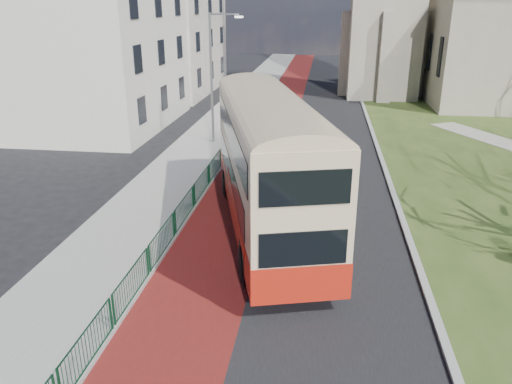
# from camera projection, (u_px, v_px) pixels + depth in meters

# --- Properties ---
(ground) EXTENTS (160.00, 160.00, 0.00)m
(ground) POSITION_uv_depth(u_px,v_px,m) (231.00, 297.00, 15.57)
(ground) COLOR black
(ground) RESTS_ON ground
(road_carriageway) EXTENTS (9.00, 120.00, 0.01)m
(road_carriageway) POSITION_uv_depth(u_px,v_px,m) (306.00, 139.00, 33.92)
(road_carriageway) COLOR black
(road_carriageway) RESTS_ON ground
(bus_lane) EXTENTS (3.40, 120.00, 0.01)m
(bus_lane) POSITION_uv_depth(u_px,v_px,m) (267.00, 137.00, 34.26)
(bus_lane) COLOR #591414
(bus_lane) RESTS_ON ground
(pavement_west) EXTENTS (4.00, 120.00, 0.12)m
(pavement_west) POSITION_uv_depth(u_px,v_px,m) (213.00, 135.00, 34.72)
(pavement_west) COLOR gray
(pavement_west) RESTS_ON ground
(kerb_west) EXTENTS (0.25, 120.00, 0.13)m
(kerb_west) POSITION_uv_depth(u_px,v_px,m) (241.00, 136.00, 34.47)
(kerb_west) COLOR #999993
(kerb_west) RESTS_ON ground
(kerb_east) EXTENTS (0.25, 80.00, 0.13)m
(kerb_east) POSITION_uv_depth(u_px,v_px,m) (373.00, 133.00, 35.17)
(kerb_east) COLOR #999993
(kerb_east) RESTS_ON ground
(pedestrian_railing) EXTENTS (0.07, 24.00, 1.12)m
(pedestrian_railing) POSITION_uv_depth(u_px,v_px,m) (175.00, 224.00, 19.45)
(pedestrian_railing) COLOR #0C381F
(pedestrian_railing) RESTS_ON ground
(street_block_near) EXTENTS (10.30, 14.30, 13.00)m
(street_block_near) POSITION_uv_depth(u_px,v_px,m) (92.00, 35.00, 35.43)
(street_block_near) COLOR silver
(street_block_near) RESTS_ON ground
(street_block_far) EXTENTS (10.30, 16.30, 11.50)m
(street_block_far) POSITION_uv_depth(u_px,v_px,m) (162.00, 34.00, 50.53)
(street_block_far) COLOR #B8AD9C
(street_block_far) RESTS_ON ground
(streetlamp) EXTENTS (2.13, 0.18, 8.00)m
(streetlamp) POSITION_uv_depth(u_px,v_px,m) (214.00, 72.00, 31.18)
(streetlamp) COLOR gray
(streetlamp) RESTS_ON pavement_west
(bus) EXTENTS (6.13, 12.89, 5.26)m
(bus) POSITION_uv_depth(u_px,v_px,m) (268.00, 159.00, 19.23)
(bus) COLOR #AA1D0F
(bus) RESTS_ON ground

